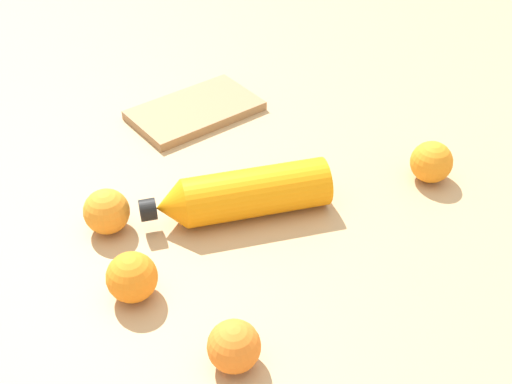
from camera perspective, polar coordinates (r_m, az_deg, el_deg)
name	(u,v)px	position (r m, az deg, el deg)	size (l,w,h in m)	color
ground_plane	(254,221)	(1.07, -0.21, -2.49)	(2.40, 2.40, 0.00)	tan
water_bottle	(241,194)	(1.06, -1.28, -0.21)	(0.28, 0.22, 0.08)	orange
orange_0	(431,162)	(1.17, 14.83, 2.51)	(0.07, 0.07, 0.07)	orange
orange_1	(132,277)	(0.94, -10.61, -7.21)	(0.07, 0.07, 0.07)	orange
orange_2	(107,211)	(1.06, -12.71, -1.64)	(0.07, 0.07, 0.07)	orange
orange_3	(234,346)	(0.85, -1.91, -13.11)	(0.07, 0.07, 0.07)	orange
cutting_board	(195,111)	(1.33, -5.26, 6.98)	(0.25, 0.15, 0.02)	#99724C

